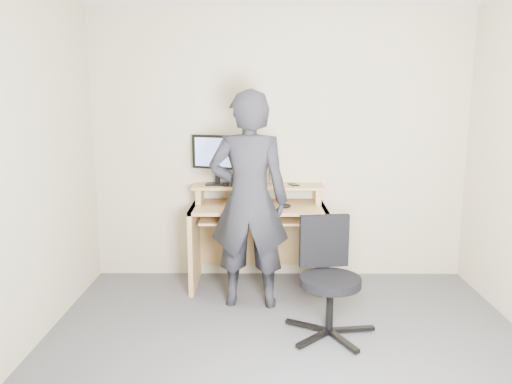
{
  "coord_description": "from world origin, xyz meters",
  "views": [
    {
      "loc": [
        -0.19,
        -2.91,
        1.71
      ],
      "look_at": [
        -0.22,
        1.05,
        0.95
      ],
      "focal_mm": 35.0,
      "sensor_mm": 36.0,
      "label": 1
    }
  ],
  "objects_px": {
    "desk": "(258,225)",
    "office_chair": "(328,273)",
    "person": "(249,201)",
    "monitor": "(217,155)"
  },
  "relations": [
    {
      "from": "desk",
      "to": "office_chair",
      "type": "relative_size",
      "value": 1.44
    },
    {
      "from": "person",
      "to": "office_chair",
      "type": "bearing_deg",
      "value": 142.69
    },
    {
      "from": "desk",
      "to": "office_chair",
      "type": "bearing_deg",
      "value": -62.98
    },
    {
      "from": "desk",
      "to": "office_chair",
      "type": "xyz_separation_m",
      "value": [
        0.51,
        -1.0,
        -0.09
      ]
    },
    {
      "from": "office_chair",
      "to": "person",
      "type": "distance_m",
      "value": 0.88
    },
    {
      "from": "desk",
      "to": "monitor",
      "type": "distance_m",
      "value": 0.74
    },
    {
      "from": "desk",
      "to": "office_chair",
      "type": "distance_m",
      "value": 1.12
    },
    {
      "from": "monitor",
      "to": "office_chair",
      "type": "distance_m",
      "value": 1.57
    },
    {
      "from": "desk",
      "to": "monitor",
      "type": "height_order",
      "value": "monitor"
    },
    {
      "from": "monitor",
      "to": "office_chair",
      "type": "height_order",
      "value": "monitor"
    }
  ]
}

